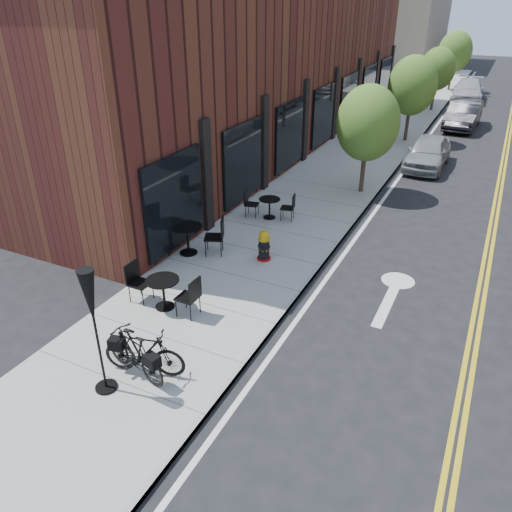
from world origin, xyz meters
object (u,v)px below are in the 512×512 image
Objects in this scene: fire_hydrant at (264,246)px; patio_umbrella at (91,307)px; bistro_set_a at (163,289)px; parked_car_a at (428,152)px; bicycle_right at (144,352)px; bistro_set_c at (269,205)px; bicycle_left at (134,354)px; bistro_set_b at (187,236)px; parked_car_b at (463,115)px; parked_car_c at (468,90)px.

patio_umbrella is (-0.46, -5.86, 1.40)m from fire_hydrant.
parked_car_a is at bearing 76.16° from bistro_set_a.
bicycle_right is (-0.05, -5.18, 0.08)m from fire_hydrant.
bistro_set_c is at bearing -113.76° from parked_car_a.
bistro_set_a is (-1.01, 2.03, -0.00)m from bicycle_right.
patio_umbrella is (-0.26, -0.57, 1.32)m from bicycle_left.
bicycle_right is 2.26m from bistro_set_a.
bistro_set_c is at bearing 101.55° from fire_hydrant.
patio_umbrella is at bearing -97.37° from bistro_set_c.
bistro_set_c is (0.00, 5.81, -0.05)m from bistro_set_a.
bicycle_right is 0.81× the size of bistro_set_b.
fire_hydrant is 2.86m from bistro_set_c.
bicycle_right is 0.37× the size of parked_car_b.
parked_car_a reaches higher than bicycle_right.
bicycle_right is (0.14, 0.11, 0.00)m from bicycle_left.
bicycle_left is 1.00× the size of bicycle_right.
bicycle_right is at bearing -95.56° from parked_car_b.
parked_car_a reaches higher than bicycle_left.
parked_car_a is (4.62, 11.35, 0.00)m from bistro_set_b.
parked_car_b is (4.19, 16.07, 0.17)m from bistro_set_c.
bistro_set_b is 1.23× the size of bistro_set_c.
fire_hydrant is at bearing -14.65° from bicycle_right.
parked_car_c reaches higher than bistro_set_a.
parked_car_b reaches higher than bicycle_left.
parked_car_b is (3.59, 24.58, -1.21)m from patio_umbrella.
patio_umbrella reaches higher than bistro_set_c.
fire_hydrant is at bearing -103.05° from parked_car_a.
parked_car_a reaches higher than bistro_set_a.
fire_hydrant is 6.04m from patio_umbrella.
patio_umbrella is 33.18m from parked_car_c.
parked_car_a is (2.76, 16.04, 0.06)m from bicycle_left.
parked_car_a is at bearing -92.17° from parked_car_c.
fire_hydrant is 18.98m from parked_car_b.
bistro_set_a is 0.46× the size of parked_car_a.
parked_car_a is 16.42m from parked_car_c.
parked_car_b is 8.46m from parked_car_c.
parked_car_c reaches higher than bistro_set_c.
patio_umbrella reaches higher than parked_car_c.
bicycle_left is at bearing -99.40° from parked_car_a.
parked_car_c is at bearing 56.58° from bistro_set_b.
bistro_set_a is at bearing 102.50° from patio_umbrella.
parked_car_b is (0.56, 7.98, 0.05)m from parked_car_a.
parked_car_c reaches higher than fire_hydrant.
bistro_set_b is (-2.00, 4.57, 0.05)m from bicycle_right.
parked_car_b is (3.32, 24.02, 0.11)m from bicycle_left.
bistro_set_c is at bearing 90.76° from bistro_set_a.
bistro_set_b is at bearing -144.88° from bicycle_left.
bicycle_right is 16.14m from parked_car_a.
bicycle_right is 24.12m from parked_car_b.
patio_umbrella is at bearing -99.95° from parked_car_a.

